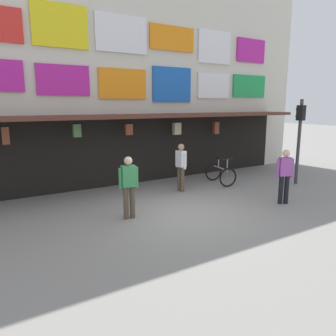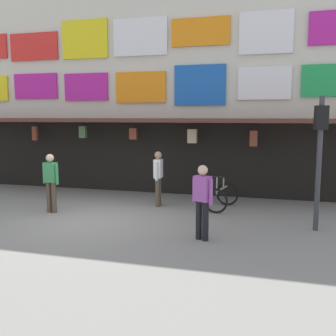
% 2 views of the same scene
% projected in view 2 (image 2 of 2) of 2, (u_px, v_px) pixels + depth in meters
% --- Properties ---
extents(ground_plane, '(80.00, 80.00, 0.00)m').
position_uv_depth(ground_plane, '(92.00, 220.00, 10.26)').
color(ground_plane, gray).
extents(shopfront, '(18.00, 2.60, 8.00)m').
position_uv_depth(shopfront, '(146.00, 82.00, 14.09)').
color(shopfront, beige).
rests_on(shopfront, ground).
extents(traffic_light_far, '(0.32, 0.35, 3.20)m').
position_uv_depth(traffic_light_far, '(320.00, 142.00, 9.05)').
color(traffic_light_far, '#38383D').
rests_on(traffic_light_far, ground).
extents(bicycle_parked, '(0.92, 1.27, 1.05)m').
position_uv_depth(bicycle_parked, '(222.00, 196.00, 11.39)').
color(bicycle_parked, black).
rests_on(bicycle_parked, ground).
extents(pedestrian_in_purple, '(0.24, 0.53, 1.68)m').
position_uv_depth(pedestrian_in_purple, '(158.00, 175.00, 11.70)').
color(pedestrian_in_purple, brown).
rests_on(pedestrian_in_purple, ground).
extents(pedestrian_in_white, '(0.53, 0.26, 1.68)m').
position_uv_depth(pedestrian_in_white, '(51.00, 180.00, 10.92)').
color(pedestrian_in_white, brown).
rests_on(pedestrian_in_white, ground).
extents(pedestrian_in_yellow, '(0.49, 0.35, 1.68)m').
position_uv_depth(pedestrian_in_yellow, '(202.00, 198.00, 8.49)').
color(pedestrian_in_yellow, black).
rests_on(pedestrian_in_yellow, ground).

